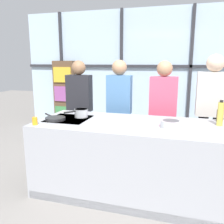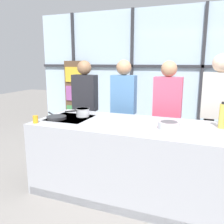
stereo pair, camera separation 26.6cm
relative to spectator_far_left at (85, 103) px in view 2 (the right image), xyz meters
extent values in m
plane|color=gray|center=(1.02, -0.86, -0.95)|extent=(18.00, 18.00, 0.00)
cube|color=silver|center=(1.02, 1.90, 0.45)|extent=(6.40, 0.04, 2.80)
cube|color=#2D2D33|center=(1.02, 1.85, 0.59)|extent=(6.40, 0.06, 0.06)
cube|color=#2D2D33|center=(-1.28, 1.85, 0.45)|extent=(0.06, 0.06, 2.80)
cube|color=#2D2D33|center=(0.26, 1.85, 0.45)|extent=(0.06, 0.06, 2.80)
cube|color=#2D2D33|center=(1.79, 1.85, 0.45)|extent=(0.06, 0.06, 2.80)
cube|color=brown|center=(-1.16, 1.72, -0.12)|extent=(0.54, 0.16, 1.66)
cube|color=#3D8447|center=(-1.16, 1.63, -0.59)|extent=(0.45, 0.03, 0.36)
cube|color=#994C93|center=(-1.16, 1.63, -0.09)|extent=(0.45, 0.03, 0.36)
cube|color=gold|center=(-1.16, 1.63, 0.38)|extent=(0.45, 0.03, 0.36)
cube|color=#A8AAB2|center=(1.02, -0.86, -0.50)|extent=(2.28, 0.99, 0.91)
cube|color=black|center=(0.23, -0.86, -0.05)|extent=(0.52, 0.52, 0.01)
cube|color=black|center=(1.02, -1.34, -0.90)|extent=(2.23, 0.03, 0.10)
cylinder|color=#38383D|center=(0.10, -0.99, -0.05)|extent=(0.13, 0.13, 0.01)
cylinder|color=#38383D|center=(0.35, -0.99, -0.05)|extent=(0.13, 0.13, 0.01)
cylinder|color=#38383D|center=(0.10, -0.74, -0.05)|extent=(0.13, 0.13, 0.01)
cylinder|color=#38383D|center=(0.35, -0.74, -0.05)|extent=(0.13, 0.13, 0.01)
cylinder|color=#47382D|center=(0.09, 0.00, -0.54)|extent=(0.13, 0.13, 0.83)
cylinder|color=#47382D|center=(-0.09, 0.00, -0.54)|extent=(0.13, 0.13, 0.83)
cube|color=#232328|center=(0.00, 0.00, 0.17)|extent=(0.41, 0.18, 0.60)
sphere|color=#8C6647|center=(0.00, 0.00, 0.59)|extent=(0.23, 0.23, 0.23)
cylinder|color=#47382D|center=(0.77, 0.00, -0.53)|extent=(0.12, 0.12, 0.83)
cylinder|color=#47382D|center=(0.60, 0.00, -0.53)|extent=(0.12, 0.12, 0.83)
cube|color=#4C7AAD|center=(0.68, 0.00, 0.18)|extent=(0.38, 0.17, 0.60)
sphere|color=tan|center=(0.68, 0.00, 0.60)|extent=(0.23, 0.23, 0.23)
cylinder|color=#47382D|center=(1.46, 0.00, -0.54)|extent=(0.13, 0.13, 0.82)
cylinder|color=#47382D|center=(1.27, 0.00, -0.54)|extent=(0.13, 0.13, 0.82)
cube|color=#DB4C6B|center=(1.37, 0.00, 0.17)|extent=(0.41, 0.18, 0.59)
sphere|color=tan|center=(1.37, 0.00, 0.58)|extent=(0.23, 0.23, 0.23)
cylinder|color=black|center=(2.15, 0.00, -0.52)|extent=(0.14, 0.14, 0.87)
cylinder|color=black|center=(1.95, 0.00, -0.52)|extent=(0.14, 0.14, 0.87)
cube|color=beige|center=(2.05, 0.00, 0.23)|extent=(0.44, 0.20, 0.63)
sphere|color=beige|center=(2.05, 0.00, 0.66)|extent=(0.24, 0.24, 0.24)
cylinder|color=#232326|center=(0.10, -0.99, -0.03)|extent=(0.25, 0.25, 0.04)
cylinder|color=#B26B2D|center=(0.10, -0.99, -0.01)|extent=(0.20, 0.20, 0.01)
cylinder|color=#232326|center=(-0.08, -0.85, -0.02)|extent=(0.17, 0.14, 0.02)
cylinder|color=silver|center=(0.35, -0.74, 0.01)|extent=(0.18, 0.18, 0.11)
cylinder|color=silver|center=(0.35, -0.74, 0.06)|extent=(0.18, 0.18, 0.01)
cylinder|color=black|center=(0.25, -0.87, 0.05)|extent=(0.11, 0.14, 0.02)
cylinder|color=white|center=(1.49, -1.19, -0.04)|extent=(0.23, 0.23, 0.01)
cylinder|color=silver|center=(1.52, -0.93, 0.00)|extent=(0.23, 0.23, 0.08)
cylinder|color=#4C4C51|center=(1.52, -0.93, 0.03)|extent=(0.19, 0.19, 0.01)
cylinder|color=#E0CC4C|center=(2.06, -0.69, 0.09)|extent=(0.07, 0.07, 0.27)
cylinder|color=black|center=(2.06, -0.69, 0.24)|extent=(0.04, 0.04, 0.02)
cylinder|color=#332319|center=(2.07, -0.49, 0.03)|extent=(0.04, 0.04, 0.15)
sphere|color=#B2B2B7|center=(2.07, -0.49, 0.12)|extent=(0.03, 0.03, 0.03)
cylinder|color=orange|center=(-0.01, -1.26, 0.00)|extent=(0.06, 0.06, 0.09)
camera|label=1|loc=(1.60, -3.59, 0.68)|focal=38.00mm
camera|label=2|loc=(1.86, -3.51, 0.68)|focal=38.00mm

